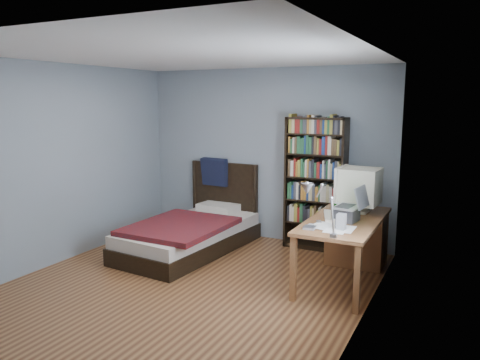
# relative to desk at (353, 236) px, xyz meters

# --- Properties ---
(room) EXTENTS (4.20, 4.24, 2.50)m
(room) POSITION_rel_desk_xyz_m (-1.48, -1.36, 0.84)
(room) COLOR #532C18
(room) RESTS_ON ground
(desk) EXTENTS (0.75, 1.63, 0.73)m
(desk) POSITION_rel_desk_xyz_m (0.00, 0.00, 0.00)
(desk) COLOR brown
(desk) RESTS_ON floor
(crt_monitor) EXTENTS (0.49, 0.45, 0.53)m
(crt_monitor) POSITION_rel_desk_xyz_m (0.04, -0.04, 0.61)
(crt_monitor) COLOR beige
(crt_monitor) RESTS_ON desk
(laptop) EXTENTS (0.35, 0.35, 0.40)m
(laptop) POSITION_rel_desk_xyz_m (0.06, -0.53, 0.42)
(laptop) COLOR #2D2D30
(laptop) RESTS_ON desk
(desk_lamp) EXTENTS (0.23, 0.51, 0.60)m
(desk_lamp) POSITION_rel_desk_xyz_m (-0.04, -1.58, 0.80)
(desk_lamp) COLOR #99999E
(desk_lamp) RESTS_ON desk
(keyboard) EXTENTS (0.34, 0.53, 0.05)m
(keyboard) POSITION_rel_desk_xyz_m (-0.13, -0.46, 0.33)
(keyboard) COLOR beige
(keyboard) RESTS_ON desk
(speaker) EXTENTS (0.09, 0.09, 0.17)m
(speaker) POSITION_rel_desk_xyz_m (0.08, -0.92, 0.40)
(speaker) COLOR gray
(speaker) RESTS_ON desk
(soda_can) EXTENTS (0.07, 0.07, 0.13)m
(soda_can) POSITION_rel_desk_xyz_m (-0.14, -0.27, 0.38)
(soda_can) COLOR #083B08
(soda_can) RESTS_ON desk
(mouse) EXTENTS (0.06, 0.11, 0.04)m
(mouse) POSITION_rel_desk_xyz_m (-0.04, -0.21, 0.33)
(mouse) COLOR silver
(mouse) RESTS_ON desk
(phone_silver) EXTENTS (0.08, 0.11, 0.02)m
(phone_silver) POSITION_rel_desk_xyz_m (-0.21, -0.75, 0.32)
(phone_silver) COLOR #BBBBC0
(phone_silver) RESTS_ON desk
(phone_grey) EXTENTS (0.06, 0.11, 0.02)m
(phone_grey) POSITION_rel_desk_xyz_m (-0.25, -0.94, 0.32)
(phone_grey) COLOR gray
(phone_grey) RESTS_ON desk
(external_drive) EXTENTS (0.12, 0.12, 0.02)m
(external_drive) POSITION_rel_desk_xyz_m (-0.23, -1.03, 0.33)
(external_drive) COLOR gray
(external_drive) RESTS_ON desk
(bookshelf) EXTENTS (0.82, 0.30, 1.82)m
(bookshelf) POSITION_rel_desk_xyz_m (-0.68, 0.58, 0.50)
(bookshelf) COLOR black
(bookshelf) RESTS_ON floor
(bed) EXTENTS (1.24, 2.20, 1.16)m
(bed) POSITION_rel_desk_xyz_m (-2.17, -0.23, -0.16)
(bed) COLOR black
(bed) RESTS_ON floor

